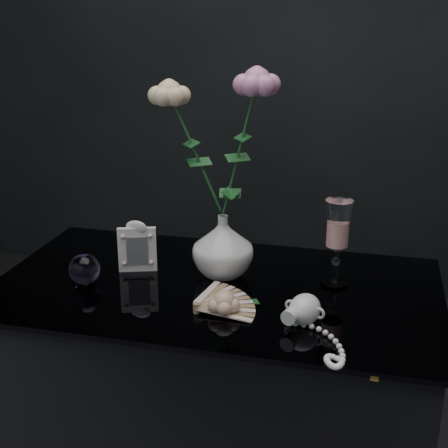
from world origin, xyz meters
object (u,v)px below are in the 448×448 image
(vase, at_px, (223,246))
(picture_frame, at_px, (137,246))
(paperweight, at_px, (84,269))
(wine_glass, at_px, (337,243))
(loose_rose, at_px, (224,302))
(pearl_jar, at_px, (305,308))

(vase, xyz_separation_m, picture_frame, (-0.21, -0.02, -0.01))
(picture_frame, bearing_deg, paperweight, -151.59)
(wine_glass, distance_m, loose_rose, 0.31)
(wine_glass, relative_size, picture_frame, 1.58)
(vase, distance_m, paperweight, 0.33)
(paperweight, height_order, pearl_jar, paperweight)
(picture_frame, bearing_deg, pearl_jar, -39.72)
(wine_glass, distance_m, paperweight, 0.60)
(picture_frame, bearing_deg, vase, -12.48)
(wine_glass, height_order, paperweight, wine_glass)
(vase, distance_m, picture_frame, 0.21)
(paperweight, xyz_separation_m, loose_rose, (0.36, -0.07, -0.01))
(pearl_jar, bearing_deg, wine_glass, 95.14)
(vase, xyz_separation_m, paperweight, (-0.31, -0.12, -0.04))
(loose_rose, relative_size, pearl_jar, 0.66)
(wine_glass, xyz_separation_m, picture_frame, (-0.48, -0.04, -0.04))
(picture_frame, height_order, loose_rose, picture_frame)
(paperweight, relative_size, pearl_jar, 0.32)
(paperweight, bearing_deg, picture_frame, 46.93)
(wine_glass, relative_size, loose_rose, 1.36)
(pearl_jar, bearing_deg, picture_frame, 176.99)
(vase, distance_m, loose_rose, 0.21)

